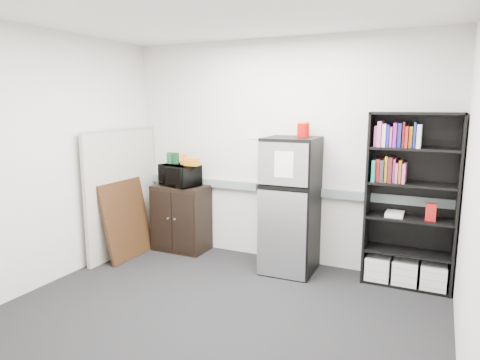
{
  "coord_description": "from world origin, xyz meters",
  "views": [
    {
      "loc": [
        1.77,
        -3.15,
        1.93
      ],
      "look_at": [
        -0.14,
        0.9,
        1.13
      ],
      "focal_mm": 32.0,
      "sensor_mm": 36.0,
      "label": 1
    }
  ],
  "objects": [
    {
      "name": "wall_note",
      "position": [
        -0.35,
        1.74,
        1.55
      ],
      "size": [
        0.14,
        0.0,
        0.1
      ],
      "primitive_type": "cube",
      "color": "white",
      "rests_on": "wall_back"
    },
    {
      "name": "wall_right",
      "position": [
        2.0,
        0.0,
        1.35
      ],
      "size": [
        0.02,
        3.5,
        2.7
      ],
      "primitive_type": "cube",
      "color": "silver",
      "rests_on": "floor"
    },
    {
      "name": "snack_box_c",
      "position": [
        -1.24,
        1.52,
        1.22
      ],
      "size": [
        0.07,
        0.06,
        0.14
      ],
      "primitive_type": "cube",
      "rotation": [
        0.0,
        0.0,
        0.1
      ],
      "color": "orange",
      "rests_on": "microwave"
    },
    {
      "name": "microwave",
      "position": [
        -1.28,
        1.48,
        1.01
      ],
      "size": [
        0.58,
        0.46,
        0.28
      ],
      "primitive_type": "imported",
      "rotation": [
        0.0,
        0.0,
        -0.27
      ],
      "color": "black",
      "rests_on": "cabinet"
    },
    {
      "name": "snack_box_b",
      "position": [
        -1.36,
        1.52,
        1.23
      ],
      "size": [
        0.08,
        0.06,
        0.15
      ],
      "primitive_type": "cube",
      "rotation": [
        0.0,
        0.0,
        0.14
      ],
      "color": "#0C361B",
      "rests_on": "microwave"
    },
    {
      "name": "framed_poster",
      "position": [
        -1.77,
        0.98,
        0.49
      ],
      "size": [
        0.24,
        0.77,
        0.98
      ],
      "rotation": [
        0.0,
        -0.2,
        0.0
      ],
      "color": "black",
      "rests_on": "floor"
    },
    {
      "name": "floor",
      "position": [
        0.0,
        0.0,
        0.0
      ],
      "size": [
        4.0,
        4.0,
        0.0
      ],
      "primitive_type": "plane",
      "color": "black",
      "rests_on": "ground"
    },
    {
      "name": "wall_back",
      "position": [
        0.0,
        1.75,
        1.35
      ],
      "size": [
        4.0,
        0.02,
        2.7
      ],
      "primitive_type": "cube",
      "color": "silver",
      "rests_on": "floor"
    },
    {
      "name": "electrical_raceway",
      "position": [
        0.0,
        1.72,
        0.9
      ],
      "size": [
        3.92,
        0.05,
        0.1
      ],
      "primitive_type": "cube",
      "color": "gray",
      "rests_on": "wall_back"
    },
    {
      "name": "refrigerator",
      "position": [
        0.26,
        1.42,
        0.78
      ],
      "size": [
        0.6,
        0.63,
        1.56
      ],
      "rotation": [
        0.0,
        0.0,
        0.03
      ],
      "color": "black",
      "rests_on": "floor"
    },
    {
      "name": "snack_bag",
      "position": [
        -1.09,
        1.47,
        1.2
      ],
      "size": [
        0.18,
        0.11,
        0.1
      ],
      "primitive_type": "cube",
      "rotation": [
        0.0,
        0.0,
        0.05
      ],
      "color": "orange",
      "rests_on": "microwave"
    },
    {
      "name": "cubicle_partition",
      "position": [
        -1.9,
        1.08,
        0.81
      ],
      "size": [
        0.06,
        1.3,
        1.62
      ],
      "color": "#A7A494",
      "rests_on": "floor"
    },
    {
      "name": "ceiling",
      "position": [
        0.0,
        0.0,
        2.7
      ],
      "size": [
        4.0,
        3.5,
        0.02
      ],
      "primitive_type": "cube",
      "color": "white",
      "rests_on": "wall_back"
    },
    {
      "name": "snack_box_a",
      "position": [
        -1.45,
        1.52,
        1.23
      ],
      "size": [
        0.08,
        0.07,
        0.15
      ],
      "primitive_type": "cube",
      "rotation": [
        0.0,
        0.0,
        -0.29
      ],
      "color": "#19592E",
      "rests_on": "microwave"
    },
    {
      "name": "wall_left",
      "position": [
        -2.0,
        0.0,
        1.35
      ],
      "size": [
        0.02,
        3.5,
        2.7
      ],
      "primitive_type": "cube",
      "color": "silver",
      "rests_on": "floor"
    },
    {
      "name": "bookshelf",
      "position": [
        1.53,
        1.57,
        0.91
      ],
      "size": [
        0.9,
        0.34,
        1.85
      ],
      "color": "black",
      "rests_on": "floor"
    },
    {
      "name": "coffee_can",
      "position": [
        0.35,
        1.55,
        1.66
      ],
      "size": [
        0.14,
        0.14,
        0.19
      ],
      "color": "#AC0907",
      "rests_on": "refrigerator"
    },
    {
      "name": "cabinet",
      "position": [
        -1.28,
        1.5,
        0.44
      ],
      "size": [
        0.7,
        0.47,
        0.88
      ],
      "color": "black",
      "rests_on": "floor"
    }
  ]
}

